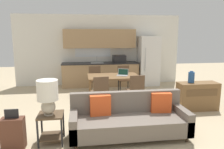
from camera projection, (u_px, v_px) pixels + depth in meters
ground_plane at (121, 136)px, 4.27m from camera, size 20.00×20.00×0.00m
wall_back at (99, 50)px, 8.53m from camera, size 6.40×0.07×2.70m
kitchen_counter at (101, 64)px, 8.34m from camera, size 2.90×0.65×2.15m
refrigerator at (148, 61)px, 8.49m from camera, size 0.76×0.71×1.89m
dining_table at (113, 78)px, 6.56m from camera, size 1.52×0.96×0.74m
couch at (129, 120)px, 4.24m from camera, size 2.24×0.80×0.83m
side_table at (51, 124)px, 3.96m from camera, size 0.45×0.45×0.54m
table_lamp at (48, 94)px, 3.83m from camera, size 0.37×0.37×0.63m
credenza at (197, 96)px, 5.72m from camera, size 1.04×0.42×0.73m
vase at (191, 77)px, 5.65m from camera, size 0.16×0.16×0.30m
dining_chair_far_right at (124, 77)px, 7.46m from camera, size 0.42×0.42×0.90m
dining_chair_far_left at (95, 78)px, 7.32m from camera, size 0.45×0.45×0.90m
dining_chair_near_left at (100, 91)px, 5.69m from camera, size 0.47×0.47×0.90m
dining_chair_near_right at (136, 89)px, 5.87m from camera, size 0.44×0.44×0.90m
laptop at (123, 74)px, 6.57m from camera, size 0.39×0.36×0.20m
suitcase at (13, 133)px, 3.76m from camera, size 0.38×0.22×0.71m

